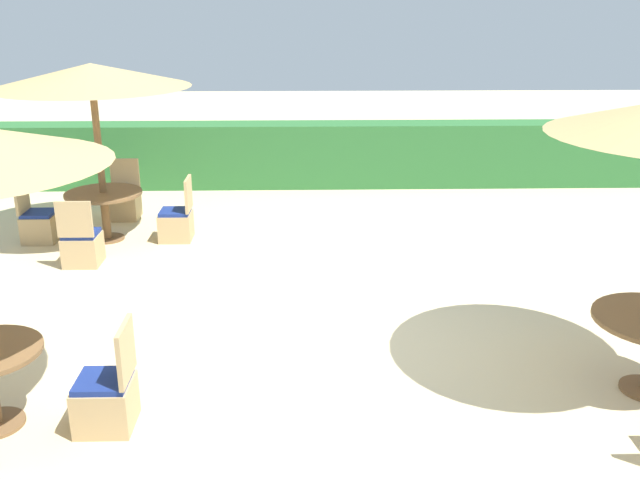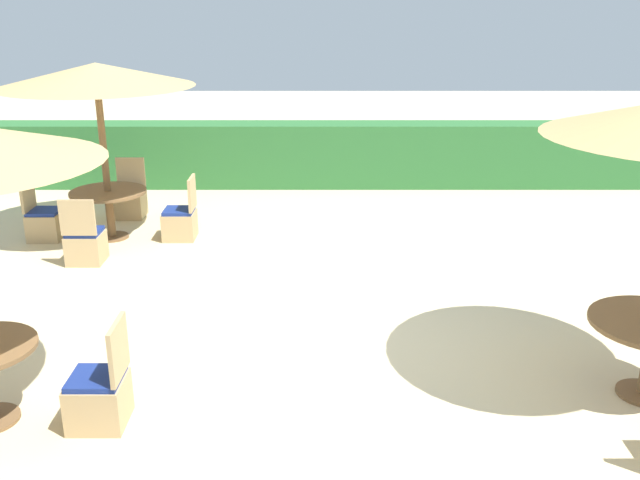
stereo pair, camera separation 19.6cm
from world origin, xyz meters
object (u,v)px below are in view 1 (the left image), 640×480
(parasol_back_left, at_px, (91,76))
(patio_chair_back_left_west, at_px, (39,224))
(round_table_back_left, at_px, (104,202))
(patio_chair_back_left_east, at_px, (177,222))
(patio_chair_back_left_north, at_px, (124,202))
(patio_chair_back_left_south, at_px, (82,246))
(patio_chair_front_left_east, at_px, (107,398))

(parasol_back_left, relative_size, patio_chair_back_left_west, 2.91)
(round_table_back_left, distance_m, patio_chair_back_left_east, 1.08)
(patio_chair_back_left_north, bearing_deg, parasol_back_left, 89.24)
(patio_chair_back_left_south, height_order, patio_chair_back_left_north, same)
(patio_chair_back_left_north, bearing_deg, patio_chair_front_left_east, 101.84)
(parasol_back_left, height_order, patio_chair_back_left_south, parasol_back_left)
(parasol_back_left, relative_size, patio_chair_back_left_east, 2.91)
(patio_chair_front_left_east, bearing_deg, patio_chair_back_left_north, 11.84)
(patio_chair_back_left_south, bearing_deg, parasol_back_left, 86.79)
(parasol_back_left, bearing_deg, patio_chair_back_left_east, -1.33)
(round_table_back_left, height_order, patio_chair_back_left_east, patio_chair_back_left_east)
(round_table_back_left, bearing_deg, patio_chair_front_left_east, -75.48)
(patio_chair_front_left_east, bearing_deg, patio_chair_back_left_east, 2.54)
(round_table_back_left, bearing_deg, patio_chair_back_left_north, 89.24)
(parasol_back_left, bearing_deg, patio_chair_back_left_north, 89.24)
(patio_chair_back_left_west, relative_size, patio_chair_back_left_east, 1.00)
(parasol_back_left, height_order, patio_chair_back_left_west, parasol_back_left)
(patio_chair_back_left_west, height_order, patio_chair_front_left_east, same)
(parasol_back_left, height_order, patio_chair_back_left_east, parasol_back_left)
(parasol_back_left, bearing_deg, patio_chair_front_left_east, -75.48)
(patio_chair_back_left_north, bearing_deg, patio_chair_back_left_east, 133.09)
(patio_chair_back_left_west, bearing_deg, patio_chair_front_left_east, 24.87)
(round_table_back_left, height_order, patio_chair_back_left_south, patio_chair_back_left_south)
(parasol_back_left, distance_m, patio_chair_back_left_east, 2.34)
(parasol_back_left, distance_m, round_table_back_left, 1.79)
(round_table_back_left, bearing_deg, patio_chair_back_left_east, -1.33)
(round_table_back_left, height_order, patio_chair_front_left_east, patio_chair_front_left_east)
(parasol_back_left, bearing_deg, round_table_back_left, 180.00)
(patio_chair_back_left_south, relative_size, patio_chair_back_left_east, 1.00)
(patio_chair_back_left_south, distance_m, patio_chair_back_left_east, 1.48)
(parasol_back_left, relative_size, patio_chair_front_left_east, 2.91)
(parasol_back_left, height_order, patio_chair_back_left_north, parasol_back_left)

